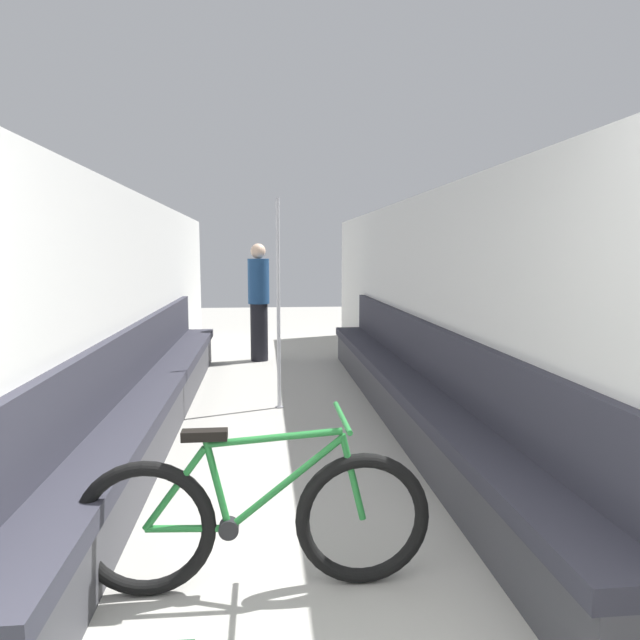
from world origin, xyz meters
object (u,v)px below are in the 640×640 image
(bench_seat_row_left, at_px, (154,397))
(bicycle, at_px, (256,520))
(grab_pole_near, at_px, (278,308))
(passenger_standing, at_px, (259,301))
(bench_seat_row_right, at_px, (408,391))

(bench_seat_row_left, xyz_separation_m, bicycle, (0.89, -2.38, 0.02))
(bench_seat_row_left, xyz_separation_m, grab_pole_near, (1.09, 0.68, 0.69))
(grab_pole_near, distance_m, passenger_standing, 2.53)
(bicycle, height_order, grab_pole_near, grab_pole_near)
(passenger_standing, bearing_deg, grab_pole_near, -167.06)
(bench_seat_row_left, bearing_deg, bicycle, -69.51)
(bench_seat_row_left, height_order, passenger_standing, passenger_standing)
(passenger_standing, bearing_deg, bicycle, -171.65)
(bench_seat_row_right, distance_m, passenger_standing, 3.50)
(bicycle, xyz_separation_m, passenger_standing, (-0.01, 5.58, 0.52))
(grab_pole_near, bearing_deg, bicycle, -93.66)
(bench_seat_row_left, distance_m, grab_pole_near, 1.45)
(bicycle, distance_m, passenger_standing, 5.60)
(passenger_standing, bearing_deg, bench_seat_row_right, -149.07)
(bench_seat_row_right, xyz_separation_m, bicycle, (-1.32, -2.38, 0.02))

